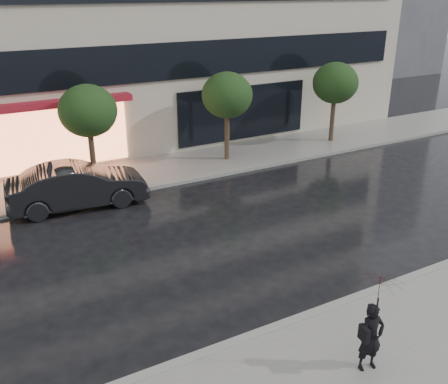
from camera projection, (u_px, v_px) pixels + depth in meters
ground at (313, 287)px, 13.11m from camera, size 120.00×120.00×0.00m
sidewalk_near at (410, 361)px, 10.46m from camera, size 60.00×4.50×0.12m
sidewalk_far at (163, 169)px, 21.38m from camera, size 60.00×3.50×0.12m
curb_near at (339, 305)px, 12.28m from camera, size 60.00×0.25×0.14m
curb_far at (180, 182)px, 19.96m from camera, size 60.00×0.25×0.14m
tree_mid_west at (89, 112)px, 18.79m from camera, size 2.20×2.20×3.99m
tree_mid_east at (228, 97)px, 21.47m from camera, size 2.20×2.20×3.99m
tree_far_east at (336, 84)px, 24.15m from camera, size 2.20×2.20×3.99m
parked_car at (77, 186)px, 17.63m from camera, size 4.95×2.11×1.59m
pedestrian_with_umbrella at (377, 308)px, 9.67m from camera, size 1.02×1.04×2.16m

